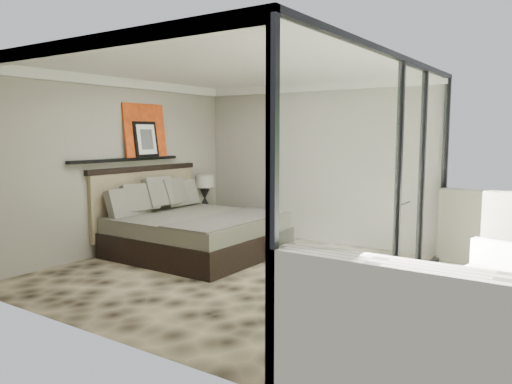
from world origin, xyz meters
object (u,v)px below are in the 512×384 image
Objects in this scene: bed at (192,230)px; table_lamp at (205,187)px; nightstand at (207,222)px; lounger at (479,299)px.

bed is 3.82× the size of table_lamp.
table_lamp is (-0.03, -0.03, 0.68)m from nightstand.
lounger is at bearing -21.13° from nightstand.
bed is at bearing -172.33° from lounger.
table_lamp is at bearing -133.70° from nightstand.
table_lamp reaches higher than lounger.
bed reaches higher than lounger.
lounger is (5.21, -1.90, -0.02)m from nightstand.
table_lamp is 0.32× the size of lounger.
bed is 1.22× the size of lounger.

